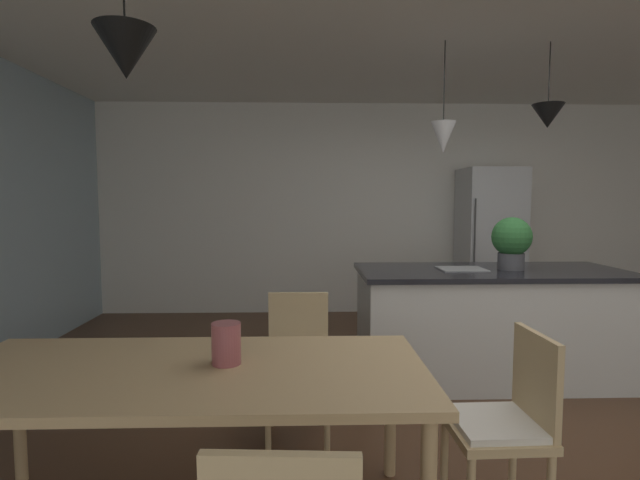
% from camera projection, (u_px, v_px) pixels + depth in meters
% --- Properties ---
extents(ground_plane, '(10.00, 8.40, 0.04)m').
position_uv_depth(ground_plane, '(520.00, 428.00, 3.07)').
color(ground_plane, '#4C301E').
extents(wall_back_kitchen, '(10.00, 0.12, 2.70)m').
position_uv_depth(wall_back_kitchen, '(411.00, 209.00, 6.20)').
color(wall_back_kitchen, white).
rests_on(wall_back_kitchen, ground_plane).
extents(dining_table, '(2.09, 0.93, 0.73)m').
position_uv_depth(dining_table, '(187.00, 381.00, 2.05)').
color(dining_table, tan).
rests_on(dining_table, ground_plane).
extents(chair_far_right, '(0.40, 0.40, 0.87)m').
position_uv_depth(chair_far_right, '(298.00, 360.00, 2.92)').
color(chair_far_right, tan).
rests_on(chair_far_right, ground_plane).
extents(chair_kitchen_end, '(0.41, 0.41, 0.87)m').
position_uv_depth(chair_kitchen_end, '(506.00, 420.00, 2.11)').
color(chair_kitchen_end, tan).
rests_on(chair_kitchen_end, ground_plane).
extents(kitchen_island, '(2.14, 0.93, 0.91)m').
position_uv_depth(kitchen_island, '(490.00, 322.00, 3.87)').
color(kitchen_island, silver).
rests_on(kitchen_island, ground_plane).
extents(refrigerator, '(0.70, 0.67, 1.86)m').
position_uv_depth(refrigerator, '(490.00, 244.00, 5.87)').
color(refrigerator, silver).
rests_on(refrigerator, ground_plane).
extents(pendant_over_table, '(0.24, 0.24, 0.77)m').
position_uv_depth(pendant_over_table, '(126.00, 53.00, 1.84)').
color(pendant_over_table, black).
extents(pendant_over_island_main, '(0.19, 0.19, 0.87)m').
position_uv_depth(pendant_over_island_main, '(443.00, 137.00, 3.73)').
color(pendant_over_island_main, black).
extents(pendant_over_island_aux, '(0.25, 0.25, 0.67)m').
position_uv_depth(pendant_over_island_aux, '(548.00, 116.00, 3.75)').
color(pendant_over_island_aux, black).
extents(potted_plant_on_island, '(0.32, 0.32, 0.42)m').
position_uv_depth(potted_plant_on_island, '(512.00, 240.00, 3.82)').
color(potted_plant_on_island, '#4C4C51').
rests_on(potted_plant_on_island, kitchen_island).
extents(vase_on_dining_table, '(0.13, 0.13, 0.18)m').
position_uv_depth(vase_on_dining_table, '(226.00, 343.00, 2.09)').
color(vase_on_dining_table, '#994C51').
rests_on(vase_on_dining_table, dining_table).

